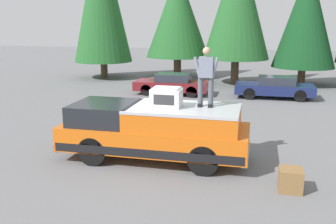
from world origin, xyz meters
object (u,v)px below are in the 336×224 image
Objects in this scene: parked_car_maroon at (172,84)px; wooden_crate at (291,180)px; person_on_truck_bed at (206,75)px; parked_car_navy at (275,87)px; pickup_truck at (154,131)px; compressor_unit at (166,97)px.

wooden_crate is at bearing -154.27° from parked_car_maroon.
wooden_crate is at bearing -123.78° from person_on_truck_bed.
wooden_crate is at bearing 179.93° from parked_car_navy.
parked_car_maroon is at bearing 92.03° from parked_car_navy.
wooden_crate is at bearing -109.64° from pickup_truck.
pickup_truck is 2.24m from person_on_truck_bed.
parked_car_maroon is (10.20, 1.77, -0.29)m from pickup_truck.
parked_car_maroon is 12.83m from wooden_crate.
person_on_truck_bed is 0.41× the size of parked_car_maroon.
parked_car_navy is (10.39, -3.81, -0.29)m from pickup_truck.
person_on_truck_bed is 10.64m from parked_car_navy.
compressor_unit is 1.50× the size of wooden_crate.
pickup_truck is 9.89× the size of wooden_crate.
pickup_truck is at bearing 98.03° from person_on_truck_bed.
person_on_truck_bed is at bearing -81.97° from pickup_truck.
person_on_truck_bed is 3.02× the size of wooden_crate.
wooden_crate is (-1.36, -3.80, -0.59)m from pickup_truck.
person_on_truck_bed is at bearing 56.22° from wooden_crate.
pickup_truck is at bearing 70.36° from wooden_crate.
parked_car_navy is 1.00× the size of parked_car_maroon.
parked_car_navy is at bearing -20.15° from pickup_truck.
compressor_unit reaches higher than parked_car_navy.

